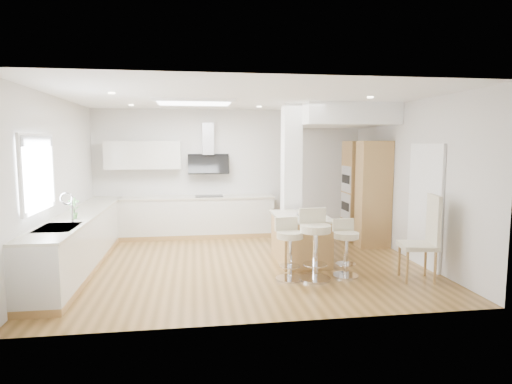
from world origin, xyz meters
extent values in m
plane|color=olive|center=(0.00, 0.00, 0.00)|extent=(6.00, 6.00, 0.00)
cube|color=white|center=(0.00, 0.00, 0.00)|extent=(6.00, 5.00, 0.02)
cube|color=silver|center=(0.00, 2.50, 1.40)|extent=(6.00, 0.04, 2.80)
cube|color=silver|center=(-3.00, 0.00, 1.40)|extent=(0.04, 5.00, 2.80)
cube|color=silver|center=(3.00, 0.00, 1.40)|extent=(0.04, 5.00, 2.80)
cube|color=white|center=(-0.80, 0.60, 2.77)|extent=(1.40, 0.95, 0.05)
cube|color=white|center=(-0.80, 0.60, 2.76)|extent=(1.25, 0.80, 0.03)
cylinder|color=white|center=(-2.00, 1.50, 2.78)|extent=(0.10, 0.10, 0.02)
cylinder|color=white|center=(-2.00, -0.50, 2.78)|extent=(0.10, 0.10, 0.02)
cylinder|color=white|center=(0.50, 1.50, 2.78)|extent=(0.10, 0.10, 0.02)
cylinder|color=white|center=(2.00, 1.00, 2.78)|extent=(0.10, 0.10, 0.02)
cylinder|color=white|center=(2.00, -0.50, 2.78)|extent=(0.10, 0.10, 0.02)
cube|color=white|center=(-2.96, -0.90, 1.65)|extent=(0.03, 1.15, 0.95)
cube|color=white|center=(-2.95, -0.90, 2.15)|extent=(0.04, 1.28, 0.06)
cube|color=white|center=(-2.95, -0.90, 1.15)|extent=(0.04, 1.28, 0.06)
cube|color=white|center=(-2.95, -1.51, 1.65)|extent=(0.04, 0.06, 0.95)
cube|color=white|center=(-2.95, -0.29, 1.65)|extent=(0.04, 0.06, 0.95)
cube|color=#A7A9AF|center=(-2.94, -0.90, 2.08)|extent=(0.03, 1.18, 0.14)
cube|color=#403832|center=(2.99, -0.60, 1.00)|extent=(0.02, 0.90, 2.00)
cube|color=white|center=(2.97, -0.60, 1.00)|extent=(0.05, 1.00, 2.10)
cube|color=#B4874D|center=(-2.70, 0.25, 0.05)|extent=(0.60, 4.50, 0.10)
cube|color=beige|center=(-2.70, 0.25, 0.48)|extent=(0.60, 4.50, 0.76)
cube|color=beige|center=(-2.70, 0.25, 0.88)|extent=(0.63, 4.50, 0.04)
cube|color=silver|center=(-2.70, -1.00, 0.89)|extent=(0.50, 0.75, 0.02)
cube|color=silver|center=(-2.70, -1.18, 0.84)|extent=(0.40, 0.34, 0.10)
cube|color=silver|center=(-2.70, -0.82, 0.84)|extent=(0.40, 0.34, 0.10)
cylinder|color=silver|center=(-2.58, -0.70, 1.08)|extent=(0.02, 0.02, 0.36)
torus|color=silver|center=(-2.65, -0.70, 1.26)|extent=(0.18, 0.02, 0.18)
imported|color=#4B8142|center=(-2.65, -0.35, 1.06)|extent=(0.17, 0.12, 0.33)
cube|color=#B4874D|center=(-0.75, 2.20, 0.05)|extent=(3.30, 0.60, 0.10)
cube|color=beige|center=(-0.75, 2.20, 0.48)|extent=(3.30, 0.60, 0.76)
cube|color=beige|center=(-0.75, 2.20, 0.88)|extent=(3.33, 0.63, 0.04)
cube|color=black|center=(-0.50, 2.20, 0.91)|extent=(0.60, 0.40, 0.01)
cube|color=beige|center=(-1.90, 2.33, 1.80)|extent=(1.60, 0.34, 0.60)
cube|color=silver|center=(-0.50, 2.40, 2.15)|extent=(0.25, 0.18, 0.70)
cube|color=black|center=(-0.50, 2.32, 1.60)|extent=(0.90, 0.26, 0.44)
cube|color=white|center=(1.05, 0.95, 1.40)|extent=(0.35, 0.35, 2.80)
cube|color=white|center=(2.10, 1.40, 2.60)|extent=(1.78, 2.20, 0.40)
cube|color=#B4874D|center=(2.68, 1.50, 1.05)|extent=(0.62, 0.62, 2.10)
cube|color=#B4874D|center=(2.68, 0.80, 1.05)|extent=(0.62, 0.40, 2.10)
cube|color=silver|center=(2.37, 1.50, 1.30)|extent=(0.02, 0.55, 0.55)
cube|color=silver|center=(2.37, 1.50, 0.72)|extent=(0.02, 0.55, 0.55)
cube|color=black|center=(2.36, 1.50, 1.30)|extent=(0.01, 0.45, 0.18)
cube|color=black|center=(2.36, 1.50, 0.72)|extent=(0.01, 0.45, 0.18)
cube|color=#B4874D|center=(1.00, -0.01, 0.39)|extent=(0.82, 1.27, 0.77)
cube|color=beige|center=(1.00, -0.01, 0.79)|extent=(0.89, 1.34, 0.04)
imported|color=gray|center=(1.00, -0.14, 0.84)|extent=(0.24, 0.24, 0.06)
sphere|color=orange|center=(1.04, -0.14, 0.84)|extent=(0.06, 0.06, 0.06)
sphere|color=orange|center=(0.96, -0.12, 0.84)|extent=(0.06, 0.06, 0.06)
sphere|color=olive|center=(1.00, -0.18, 0.84)|extent=(0.06, 0.06, 0.06)
cylinder|color=silver|center=(0.59, -1.00, 0.01)|extent=(0.48, 0.48, 0.03)
cylinder|color=silver|center=(0.59, -1.00, 0.33)|extent=(0.08, 0.08, 0.62)
cylinder|color=silver|center=(0.59, -1.00, 0.21)|extent=(0.37, 0.37, 0.01)
cylinder|color=beige|center=(0.59, -1.00, 0.69)|extent=(0.46, 0.46, 0.10)
cube|color=beige|center=(0.56, -0.85, 0.83)|extent=(0.37, 0.11, 0.21)
cylinder|color=silver|center=(0.96, -1.06, 0.02)|extent=(0.49, 0.49, 0.03)
cylinder|color=silver|center=(0.96, -1.06, 0.38)|extent=(0.08, 0.08, 0.71)
cylinder|color=silver|center=(0.96, -1.06, 0.24)|extent=(0.38, 0.38, 0.02)
cylinder|color=beige|center=(0.96, -1.06, 0.79)|extent=(0.46, 0.46, 0.11)
cube|color=beige|center=(0.96, -0.89, 0.95)|extent=(0.42, 0.06, 0.24)
cylinder|color=silver|center=(1.48, -0.98, 0.01)|extent=(0.40, 0.40, 0.03)
cylinder|color=silver|center=(1.48, -0.98, 0.32)|extent=(0.06, 0.06, 0.59)
cylinder|color=silver|center=(1.48, -0.98, 0.20)|extent=(0.31, 0.31, 0.01)
cylinder|color=beige|center=(1.48, -0.98, 0.65)|extent=(0.38, 0.38, 0.09)
cube|color=beige|center=(1.48, -0.83, 0.78)|extent=(0.34, 0.05, 0.20)
cube|color=beige|center=(2.48, -1.28, 0.53)|extent=(0.59, 0.59, 0.07)
cube|color=beige|center=(2.70, -1.33, 0.89)|extent=(0.14, 0.47, 0.81)
cylinder|color=#B4874D|center=(2.25, -1.45, 0.25)|extent=(0.05, 0.05, 0.49)
cylinder|color=#B4874D|center=(2.32, -1.05, 0.25)|extent=(0.05, 0.05, 0.49)
cylinder|color=#B4874D|center=(2.64, -1.52, 0.25)|extent=(0.05, 0.05, 0.49)
cylinder|color=#B4874D|center=(2.72, -1.12, 0.25)|extent=(0.05, 0.05, 0.49)
camera|label=1|loc=(-0.82, -7.14, 2.05)|focal=30.00mm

